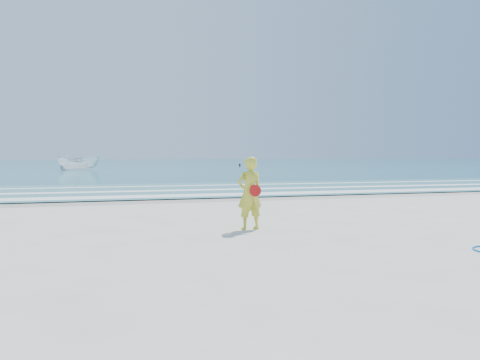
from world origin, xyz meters
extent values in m
plane|color=silver|center=(0.00, 0.00, 0.00)|extent=(400.00, 400.00, 0.00)
cube|color=#B2A893|center=(0.00, 9.00, 0.00)|extent=(400.00, 2.40, 0.00)
cube|color=#19727F|center=(0.00, 105.00, 0.02)|extent=(400.00, 190.00, 0.04)
cube|color=#59B7AD|center=(0.00, 14.00, 0.04)|extent=(400.00, 10.00, 0.01)
cube|color=white|center=(0.00, 10.30, 0.05)|extent=(400.00, 1.40, 0.01)
cube|color=white|center=(0.00, 13.20, 0.05)|extent=(400.00, 0.90, 0.01)
cube|color=white|center=(0.00, 16.50, 0.05)|extent=(400.00, 0.60, 0.01)
imported|color=white|center=(-5.94, 47.20, 0.93)|extent=(4.73, 2.07, 1.78)
sphere|color=black|center=(17.71, 63.77, 0.21)|extent=(0.35, 0.35, 0.35)
imported|color=gold|center=(0.26, 1.43, 0.83)|extent=(0.66, 0.49, 1.67)
cylinder|color=red|center=(0.34, 1.25, 0.90)|extent=(0.27, 0.08, 0.27)
camera|label=1|loc=(-2.87, -8.76, 1.70)|focal=35.00mm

